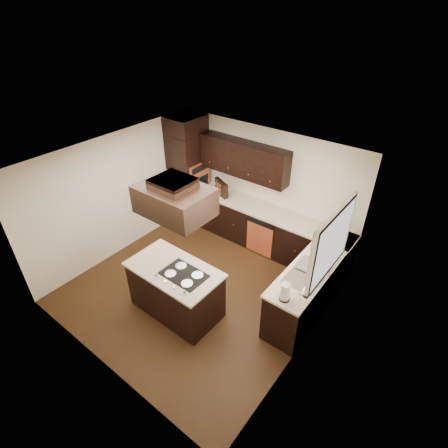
{
  "coord_description": "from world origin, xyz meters",
  "views": [
    {
      "loc": [
        3.28,
        -3.52,
        4.64
      ],
      "look_at": [
        0.1,
        0.6,
        1.15
      ],
      "focal_mm": 28.0,
      "sensor_mm": 36.0,
      "label": 1
    }
  ],
  "objects_px": {
    "range_hood": "(175,201)",
    "spice_rack": "(222,189)",
    "oven_column": "(189,178)",
    "island": "(176,290)"
  },
  "relations": [
    {
      "from": "spice_rack",
      "to": "island",
      "type": "bearing_deg",
      "value": -46.77
    },
    {
      "from": "oven_column",
      "to": "range_hood",
      "type": "distance_m",
      "value": 3.13
    },
    {
      "from": "oven_column",
      "to": "island",
      "type": "xyz_separation_m",
      "value": [
        1.82,
        -2.35,
        -0.62
      ]
    },
    {
      "from": "range_hood",
      "to": "spice_rack",
      "type": "xyz_separation_m",
      "value": [
        -0.94,
        2.29,
        -1.08
      ]
    },
    {
      "from": "range_hood",
      "to": "spice_rack",
      "type": "relative_size",
      "value": 2.69
    },
    {
      "from": "oven_column",
      "to": "spice_rack",
      "type": "xyz_separation_m",
      "value": [
        0.94,
        0.03,
        0.02
      ]
    },
    {
      "from": "oven_column",
      "to": "island",
      "type": "height_order",
      "value": "oven_column"
    },
    {
      "from": "oven_column",
      "to": "range_hood",
      "type": "relative_size",
      "value": 2.02
    },
    {
      "from": "island",
      "to": "spice_rack",
      "type": "distance_m",
      "value": 2.62
    },
    {
      "from": "range_hood",
      "to": "spice_rack",
      "type": "distance_m",
      "value": 2.7
    }
  ]
}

